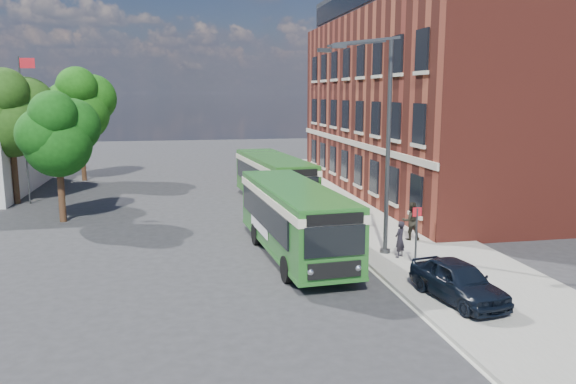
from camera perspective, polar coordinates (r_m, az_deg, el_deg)
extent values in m
plane|color=#2A2A2D|center=(24.97, -3.15, -5.86)|extent=(120.00, 120.00, 0.00)
cube|color=gray|center=(34.08, 6.70, -1.47)|extent=(6.00, 48.00, 0.15)
cube|color=beige|center=(33.31, 1.69, -1.80)|extent=(0.12, 48.00, 0.01)
cube|color=maroon|center=(39.75, 14.87, 8.50)|extent=(12.00, 26.00, 12.00)
cube|color=beige|center=(37.65, 6.36, 5.04)|extent=(0.12, 26.00, 0.35)
cylinder|color=#393C3E|center=(38.02, -25.21, 5.56)|extent=(0.10, 0.10, 9.00)
cube|color=red|center=(37.88, -25.01, 11.79)|extent=(0.90, 0.02, 0.60)
cylinder|color=#393C3E|center=(24.31, 9.81, -6.06)|extent=(0.44, 0.44, 0.30)
cylinder|color=#393C3E|center=(23.49, 10.13, 4.19)|extent=(0.18, 0.18, 9.00)
cube|color=#393C3E|center=(22.48, 8.00, 14.97)|extent=(2.58, 0.46, 0.37)
cube|color=#393C3E|center=(23.62, 7.03, 14.75)|extent=(2.58, 0.46, 0.37)
cube|color=#393C3E|center=(21.63, 5.21, 14.56)|extent=(0.55, 0.22, 0.16)
cube|color=#393C3E|center=(23.71, 3.72, 14.17)|extent=(0.55, 0.22, 0.16)
cylinder|color=#393C3E|center=(22.21, 12.88, -4.77)|extent=(0.08, 0.08, 2.50)
cube|color=red|center=(21.96, 12.99, -1.99)|extent=(0.35, 0.04, 0.35)
cube|color=#236121|center=(23.53, 0.62, -2.37)|extent=(3.21, 10.15, 2.45)
cube|color=#236121|center=(23.84, 0.62, -5.36)|extent=(3.25, 10.19, 0.14)
cube|color=black|center=(23.49, -2.59, -2.09)|extent=(0.67, 8.18, 1.10)
cube|color=black|center=(24.16, 3.35, -1.76)|extent=(0.67, 8.18, 1.10)
cube|color=#F6EACA|center=(23.37, 0.63, -0.39)|extent=(3.27, 10.21, 0.32)
cube|color=#236121|center=(23.31, 0.63, 0.48)|extent=(3.10, 10.04, 0.12)
cube|color=black|center=(18.84, 4.79, -5.01)|extent=(2.15, 0.23, 1.05)
cube|color=black|center=(18.65, 4.83, -2.79)|extent=(2.00, 0.22, 0.38)
cube|color=black|center=(19.11, 4.75, -7.91)|extent=(1.90, 0.22, 0.55)
sphere|color=silver|center=(18.87, 2.28, -8.12)|extent=(0.26, 0.26, 0.26)
sphere|color=silver|center=(19.43, 7.11, -7.66)|extent=(0.26, 0.26, 0.26)
cube|color=black|center=(28.27, -2.14, 0.19)|extent=(2.00, 0.22, 0.90)
cube|color=white|center=(24.32, -2.95, -3.49)|extent=(0.27, 3.19, 0.45)
cylinder|color=black|center=(20.59, -0.12, -7.87)|extent=(0.35, 1.02, 1.00)
cylinder|color=black|center=(21.29, 6.03, -7.32)|extent=(0.35, 1.02, 1.00)
cylinder|color=black|center=(25.63, -3.25, -4.28)|extent=(0.35, 1.02, 1.00)
cylinder|color=black|center=(26.20, 1.78, -3.96)|extent=(0.35, 1.02, 1.00)
cube|color=#265E1D|center=(34.32, -1.48, 1.55)|extent=(3.52, 10.32, 2.45)
cube|color=#265E1D|center=(34.53, -1.47, -0.54)|extent=(3.56, 10.36, 0.14)
cube|color=black|center=(34.27, -3.68, 1.74)|extent=(0.93, 8.28, 1.10)
cube|color=black|center=(34.94, 0.42, 1.91)|extent=(0.93, 8.28, 1.10)
cube|color=beige|center=(34.20, -1.48, 2.92)|extent=(3.58, 10.39, 0.32)
cube|color=#265E1D|center=(34.16, -1.49, 3.52)|extent=(3.41, 10.21, 0.12)
cube|color=black|center=(29.47, 1.15, 0.50)|extent=(2.15, 0.30, 1.05)
cube|color=black|center=(29.35, 1.16, 1.94)|extent=(2.00, 0.28, 0.38)
cube|color=black|center=(29.64, 1.15, -1.41)|extent=(1.90, 0.27, 0.55)
sphere|color=silver|center=(29.42, -0.44, -1.50)|extent=(0.26, 0.26, 0.26)
sphere|color=silver|center=(29.93, 2.69, -1.31)|extent=(0.26, 0.26, 0.26)
cube|color=black|center=(39.17, -3.46, 2.92)|extent=(2.00, 0.28, 0.90)
cube|color=white|center=(35.06, -3.94, 0.68)|extent=(0.37, 3.19, 0.45)
cylinder|color=black|center=(31.14, -1.95, -1.71)|extent=(0.38, 1.02, 1.00)
cylinder|color=black|center=(31.81, 2.13, -1.46)|extent=(0.38, 1.02, 1.00)
cylinder|color=black|center=(36.41, -4.19, -0.01)|extent=(0.38, 1.02, 1.00)
cylinder|color=black|center=(36.98, -0.65, 0.17)|extent=(0.38, 1.02, 1.00)
imported|color=black|center=(19.25, 16.91, -8.62)|extent=(2.18, 4.10, 1.33)
imported|color=black|center=(23.53, 11.29, -4.74)|extent=(0.66, 0.62, 1.52)
imported|color=black|center=(26.41, 12.40, -2.90)|extent=(0.95, 0.79, 1.76)
cylinder|color=#3A2215|center=(32.31, -22.02, -0.22)|extent=(0.36, 0.36, 2.98)
sphere|color=#0F420E|center=(31.98, -22.34, 4.56)|extent=(3.52, 3.52, 3.52)
sphere|color=#0F420E|center=(32.32, -21.07, 6.26)|extent=(2.98, 2.98, 2.98)
sphere|color=#0F420E|center=(31.60, -23.65, 5.40)|extent=(2.71, 2.71, 2.71)
sphere|color=#0F420E|center=(31.22, -22.77, 7.28)|extent=(2.44, 2.44, 2.44)
cylinder|color=#3A2215|center=(38.81, -25.97, 1.53)|extent=(0.36, 0.36, 3.56)
sphere|color=#1E4011|center=(38.52, -26.34, 6.29)|extent=(4.20, 4.20, 4.20)
sphere|color=#1E4011|center=(38.91, -25.06, 7.97)|extent=(3.56, 3.56, 3.56)
sphere|color=#1E4011|center=(37.70, -26.88, 9.02)|extent=(2.91, 2.91, 2.91)
cylinder|color=#3A2215|center=(47.07, -20.10, 3.38)|extent=(0.36, 0.36, 3.76)
sphere|color=#164F0E|center=(46.83, -20.35, 7.54)|extent=(4.45, 4.45, 4.45)
sphere|color=#164F0E|center=(47.36, -19.27, 8.97)|extent=(3.76, 3.76, 3.76)
sphere|color=#164F0E|center=(46.35, -21.47, 8.30)|extent=(3.42, 3.42, 3.42)
sphere|color=#164F0E|center=(45.96, -20.67, 9.94)|extent=(3.08, 3.08, 3.08)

